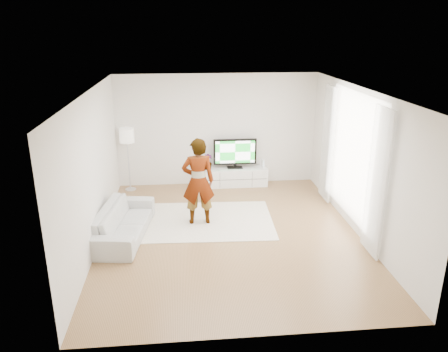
{
  "coord_description": "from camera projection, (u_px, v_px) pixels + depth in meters",
  "views": [
    {
      "loc": [
        -0.87,
        -7.68,
        3.89
      ],
      "look_at": [
        -0.08,
        0.4,
        1.08
      ],
      "focal_mm": 35.0,
      "sensor_mm": 36.0,
      "label": 1
    }
  ],
  "objects": [
    {
      "name": "curtain_far",
      "position": [
        328.0,
        144.0,
        9.86
      ],
      "size": [
        0.04,
        0.7,
        2.6
      ],
      "primitive_type": "cube",
      "color": "white",
      "rests_on": "floor"
    },
    {
      "name": "floor",
      "position": [
        230.0,
        234.0,
        8.57
      ],
      "size": [
        6.0,
        6.0,
        0.0
      ],
      "primitive_type": "plane",
      "color": "#9B7246",
      "rests_on": "ground"
    },
    {
      "name": "ceiling",
      "position": [
        231.0,
        91.0,
        7.66
      ],
      "size": [
        6.0,
        6.0,
        0.0
      ],
      "primitive_type": "plane",
      "color": "white",
      "rests_on": "wall_back"
    },
    {
      "name": "rug",
      "position": [
        207.0,
        220.0,
        9.17
      ],
      "size": [
        2.81,
        2.08,
        0.01
      ],
      "primitive_type": "cube",
      "rotation": [
        0.0,
        0.0,
        -0.05
      ],
      "color": "white",
      "rests_on": "floor"
    },
    {
      "name": "game_console",
      "position": [
        263.0,
        163.0,
        11.1
      ],
      "size": [
        0.07,
        0.16,
        0.21
      ],
      "rotation": [
        0.0,
        0.0,
        0.15
      ],
      "color": "white",
      "rests_on": "media_console"
    },
    {
      "name": "curtain_near",
      "position": [
        377.0,
        183.0,
        7.41
      ],
      "size": [
        0.04,
        0.7,
        2.6
      ],
      "primitive_type": "cube",
      "color": "white",
      "rests_on": "floor"
    },
    {
      "name": "television",
      "position": [
        235.0,
        152.0,
        10.96
      ],
      "size": [
        1.08,
        0.21,
        0.76
      ],
      "color": "black",
      "rests_on": "media_console"
    },
    {
      "name": "wall_right",
      "position": [
        360.0,
        163.0,
        8.35
      ],
      "size": [
        0.02,
        6.0,
        2.8
      ],
      "primitive_type": "cube",
      "color": "silver",
      "rests_on": "floor"
    },
    {
      "name": "media_console",
      "position": [
        235.0,
        177.0,
        11.14
      ],
      "size": [
        1.63,
        0.46,
        0.46
      ],
      "color": "white",
      "rests_on": "floor"
    },
    {
      "name": "wall_left",
      "position": [
        93.0,
        171.0,
        7.89
      ],
      "size": [
        0.02,
        6.0,
        2.8
      ],
      "primitive_type": "cube",
      "color": "silver",
      "rests_on": "floor"
    },
    {
      "name": "player",
      "position": [
        198.0,
        181.0,
        8.79
      ],
      "size": [
        0.67,
        0.45,
        1.8
      ],
      "primitive_type": "imported",
      "rotation": [
        0.0,
        0.0,
        3.17
      ],
      "color": "#334772",
      "rests_on": "rug"
    },
    {
      "name": "wall_front",
      "position": [
        257.0,
        242.0,
        5.29
      ],
      "size": [
        5.0,
        0.02,
        2.8
      ],
      "primitive_type": "cube",
      "color": "silver",
      "rests_on": "floor"
    },
    {
      "name": "potted_plant",
      "position": [
        208.0,
        162.0,
        10.94
      ],
      "size": [
        0.23,
        0.23,
        0.38
      ],
      "primitive_type": "imported",
      "rotation": [
        0.0,
        0.0,
        0.06
      ],
      "color": "#3F7238",
      "rests_on": "media_console"
    },
    {
      "name": "floor_lamp",
      "position": [
        127.0,
        138.0,
        10.48
      ],
      "size": [
        0.35,
        0.35,
        1.56
      ],
      "color": "silver",
      "rests_on": "floor"
    },
    {
      "name": "wall_back",
      "position": [
        217.0,
        130.0,
        10.94
      ],
      "size": [
        5.0,
        0.02,
        2.8
      ],
      "primitive_type": "cube",
      "color": "silver",
      "rests_on": "floor"
    },
    {
      "name": "sofa",
      "position": [
        124.0,
        222.0,
        8.41
      ],
      "size": [
        1.08,
        2.17,
        0.61
      ],
      "primitive_type": "imported",
      "rotation": [
        0.0,
        0.0,
        1.44
      ],
      "color": "#B4B5B0",
      "rests_on": "floor"
    },
    {
      "name": "window",
      "position": [
        353.0,
        156.0,
        8.61
      ],
      "size": [
        0.01,
        2.6,
        2.5
      ],
      "primitive_type": "cube",
      "color": "white",
      "rests_on": "wall_right"
    }
  ]
}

